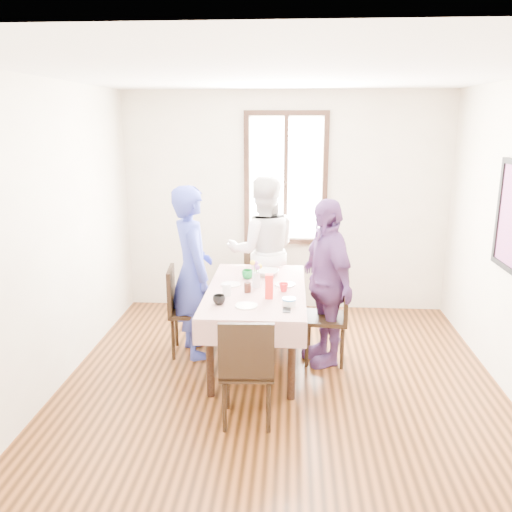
{
  "coord_description": "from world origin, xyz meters",
  "views": [
    {
      "loc": [
        0.08,
        -4.25,
        2.36
      ],
      "look_at": [
        -0.25,
        0.58,
        1.1
      ],
      "focal_mm": 37.01,
      "sensor_mm": 36.0,
      "label": 1
    }
  ],
  "objects_px": {
    "dining_table": "(256,325)",
    "chair_right": "(326,318)",
    "chair_far": "(262,284)",
    "person_left": "(191,272)",
    "person_far": "(263,251)",
    "chair_left": "(191,311)",
    "person_right": "(325,282)",
    "chair_near": "(247,368)"
  },
  "relations": [
    {
      "from": "chair_far",
      "to": "person_left",
      "type": "distance_m",
      "value": 1.23
    },
    {
      "from": "chair_left",
      "to": "chair_right",
      "type": "bearing_deg",
      "value": 79.19
    },
    {
      "from": "dining_table",
      "to": "person_left",
      "type": "xyz_separation_m",
      "value": [
        -0.67,
        0.15,
        0.5
      ]
    },
    {
      "from": "chair_right",
      "to": "chair_far",
      "type": "xyz_separation_m",
      "value": [
        -0.69,
        1.04,
        0.0
      ]
    },
    {
      "from": "chair_far",
      "to": "person_far",
      "type": "bearing_deg",
      "value": 81.83
    },
    {
      "from": "dining_table",
      "to": "person_far",
      "type": "distance_m",
      "value": 1.18
    },
    {
      "from": "chair_far",
      "to": "person_left",
      "type": "height_order",
      "value": "person_left"
    },
    {
      "from": "chair_far",
      "to": "person_far",
      "type": "relative_size",
      "value": 0.52
    },
    {
      "from": "chair_left",
      "to": "chair_right",
      "type": "distance_m",
      "value": 1.38
    },
    {
      "from": "person_left",
      "to": "person_far",
      "type": "bearing_deg",
      "value": -60.39
    },
    {
      "from": "chair_right",
      "to": "person_left",
      "type": "relative_size",
      "value": 0.52
    },
    {
      "from": "person_left",
      "to": "person_far",
      "type": "distance_m",
      "value": 1.14
    },
    {
      "from": "chair_left",
      "to": "chair_right",
      "type": "height_order",
      "value": "same"
    },
    {
      "from": "chair_right",
      "to": "chair_far",
      "type": "bearing_deg",
      "value": 38.6
    },
    {
      "from": "dining_table",
      "to": "chair_right",
      "type": "bearing_deg",
      "value": 4.14
    },
    {
      "from": "dining_table",
      "to": "person_far",
      "type": "bearing_deg",
      "value": 90.0
    },
    {
      "from": "chair_left",
      "to": "person_right",
      "type": "distance_m",
      "value": 1.41
    },
    {
      "from": "chair_far",
      "to": "chair_left",
      "type": "bearing_deg",
      "value": 45.79
    },
    {
      "from": "chair_left",
      "to": "person_left",
      "type": "height_order",
      "value": "person_left"
    },
    {
      "from": "dining_table",
      "to": "chair_left",
      "type": "relative_size",
      "value": 1.75
    },
    {
      "from": "dining_table",
      "to": "chair_near",
      "type": "relative_size",
      "value": 1.75
    },
    {
      "from": "chair_left",
      "to": "chair_far",
      "type": "distance_m",
      "value": 1.17
    },
    {
      "from": "dining_table",
      "to": "chair_far",
      "type": "height_order",
      "value": "chair_far"
    },
    {
      "from": "person_left",
      "to": "chair_left",
      "type": "bearing_deg",
      "value": 65.49
    },
    {
      "from": "chair_left",
      "to": "person_right",
      "type": "height_order",
      "value": "person_right"
    },
    {
      "from": "dining_table",
      "to": "person_right",
      "type": "bearing_deg",
      "value": 4.25
    },
    {
      "from": "chair_near",
      "to": "person_left",
      "type": "distance_m",
      "value": 1.47
    },
    {
      "from": "person_left",
      "to": "person_right",
      "type": "bearing_deg",
      "value": -118.76
    },
    {
      "from": "person_right",
      "to": "chair_far",
      "type": "bearing_deg",
      "value": -168.09
    },
    {
      "from": "person_far",
      "to": "person_left",
      "type": "bearing_deg",
      "value": 44.7
    },
    {
      "from": "chair_right",
      "to": "person_right",
      "type": "xyz_separation_m",
      "value": [
        -0.02,
        0.0,
        0.37
      ]
    },
    {
      "from": "chair_near",
      "to": "person_left",
      "type": "bearing_deg",
      "value": 115.19
    },
    {
      "from": "person_left",
      "to": "chair_near",
      "type": "bearing_deg",
      "value": -176.21
    },
    {
      "from": "person_left",
      "to": "dining_table",
      "type": "bearing_deg",
      "value": -127.07
    },
    {
      "from": "dining_table",
      "to": "person_right",
      "type": "relative_size",
      "value": 0.97
    },
    {
      "from": "chair_near",
      "to": "person_right",
      "type": "distance_m",
      "value": 1.37
    },
    {
      "from": "dining_table",
      "to": "chair_near",
      "type": "distance_m",
      "value": 1.1
    },
    {
      "from": "chair_left",
      "to": "chair_near",
      "type": "height_order",
      "value": "same"
    },
    {
      "from": "chair_far",
      "to": "chair_near",
      "type": "bearing_deg",
      "value": 81.83
    },
    {
      "from": "chair_left",
      "to": "person_left",
      "type": "xyz_separation_m",
      "value": [
        0.02,
        0.0,
        0.42
      ]
    },
    {
      "from": "chair_left",
      "to": "chair_far",
      "type": "relative_size",
      "value": 1.0
    },
    {
      "from": "person_far",
      "to": "chair_far",
      "type": "bearing_deg",
      "value": -99.42
    }
  ]
}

